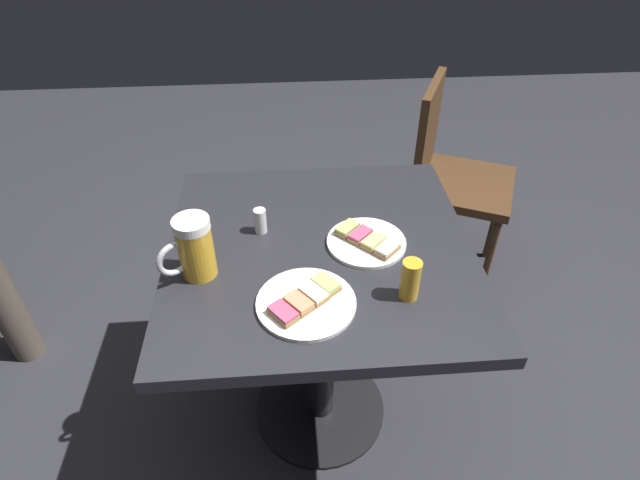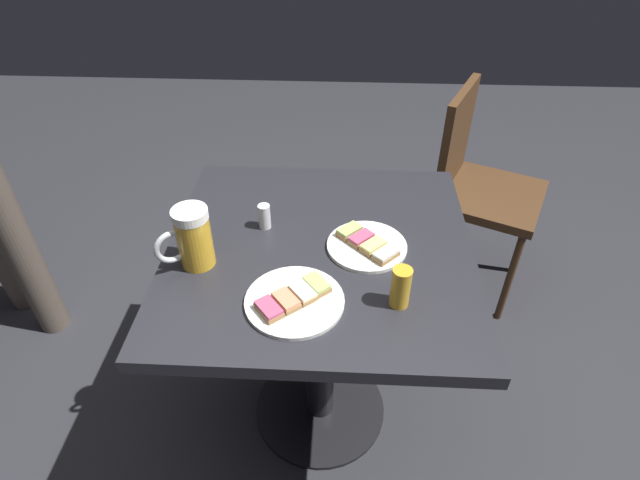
% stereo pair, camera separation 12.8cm
% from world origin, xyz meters
% --- Properties ---
extents(ground_plane, '(6.00, 6.00, 0.00)m').
position_xyz_m(ground_plane, '(0.00, 0.00, 0.00)').
color(ground_plane, '#28282D').
extents(cafe_table, '(0.77, 0.78, 0.73)m').
position_xyz_m(cafe_table, '(0.00, 0.00, 0.58)').
color(cafe_table, black).
rests_on(cafe_table, ground_plane).
extents(plate_near, '(0.23, 0.23, 0.03)m').
position_xyz_m(plate_near, '(-0.20, 0.05, 0.74)').
color(plate_near, white).
rests_on(plate_near, cafe_table).
extents(plate_far, '(0.20, 0.20, 0.03)m').
position_xyz_m(plate_far, '(-0.00, -0.12, 0.74)').
color(plate_far, white).
rests_on(plate_far, cafe_table).
extents(beer_mug, '(0.11, 0.13, 0.16)m').
position_xyz_m(beer_mug, '(-0.08, 0.30, 0.81)').
color(beer_mug, gold).
rests_on(beer_mug, cafe_table).
extents(beer_glass_small, '(0.04, 0.04, 0.10)m').
position_xyz_m(beer_glass_small, '(-0.19, -0.19, 0.78)').
color(beer_glass_small, gold).
rests_on(beer_glass_small, cafe_table).
extents(salt_shaker, '(0.03, 0.03, 0.07)m').
position_xyz_m(salt_shaker, '(0.07, 0.15, 0.76)').
color(salt_shaker, silver).
rests_on(salt_shaker, cafe_table).
extents(cafe_chair, '(0.50, 0.50, 0.86)m').
position_xyz_m(cafe_chair, '(0.70, -0.57, 0.50)').
color(cafe_chair, '#472D19').
rests_on(cafe_chair, ground_plane).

